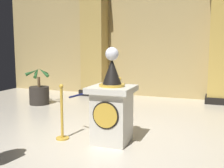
{
  "coord_description": "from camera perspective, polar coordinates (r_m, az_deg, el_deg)",
  "views": [
    {
      "loc": [
        1.9,
        -4.56,
        1.73
      ],
      "look_at": [
        0.21,
        0.02,
        1.06
      ],
      "focal_mm": 45.39,
      "sensor_mm": 36.0,
      "label": 1
    }
  ],
  "objects": [
    {
      "name": "pedestal_clock",
      "position": [
        5.0,
        -0.02,
        -4.66
      ],
      "size": [
        0.76,
        0.76,
        1.7
      ],
      "color": "beige",
      "rests_on": "ground_plane"
    },
    {
      "name": "column_right",
      "position": [
        9.05,
        21.43,
        7.3
      ],
      "size": [
        0.89,
        0.89,
        3.48
      ],
      "color": "black",
      "rests_on": "ground_plane"
    },
    {
      "name": "column_left",
      "position": [
        9.87,
        -3.39,
        7.83
      ],
      "size": [
        0.93,
        0.93,
        3.48
      ],
      "color": "black",
      "rests_on": "ground_plane"
    },
    {
      "name": "ground_plane",
      "position": [
        5.24,
        -2.28,
        -11.45
      ],
      "size": [
        11.39,
        11.39,
        0.0
      ],
      "primitive_type": "plane",
      "color": "beige"
    },
    {
      "name": "stanchion_near",
      "position": [
        6.0,
        1.5,
        -5.19
      ],
      "size": [
        0.24,
        0.24,
        1.07
      ],
      "color": "gold",
      "rests_on": "ground_plane"
    },
    {
      "name": "potted_palm_left",
      "position": [
        8.58,
        -14.45,
        -1.78
      ],
      "size": [
        0.73,
        0.73,
        1.12
      ],
      "color": "#2D2823",
      "rests_on": "ground_plane"
    },
    {
      "name": "velvet_rope",
      "position": [
        5.55,
        -3.96,
        -1.95
      ],
      "size": [
        0.95,
        0.96,
        0.22
      ],
      "color": "#141947"
    },
    {
      "name": "stanchion_far",
      "position": [
        5.33,
        -10.03,
        -7.16
      ],
      "size": [
        0.24,
        0.24,
        1.03
      ],
      "color": "gold",
      "rests_on": "ground_plane"
    },
    {
      "name": "back_wall",
      "position": [
        9.59,
        8.93,
        8.26
      ],
      "size": [
        11.39,
        0.16,
        3.62
      ],
      "primitive_type": "cube",
      "color": "tan",
      "rests_on": "ground_plane"
    }
  ]
}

